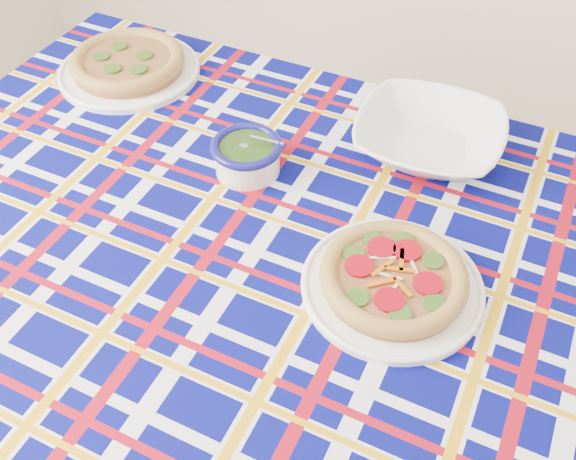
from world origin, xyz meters
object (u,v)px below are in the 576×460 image
(dining_table, at_px, (300,277))
(pesto_bowl, at_px, (247,154))
(main_focaccia_plate, at_px, (394,277))
(serving_bowl, at_px, (429,137))

(dining_table, relative_size, pesto_bowl, 12.87)
(main_focaccia_plate, bearing_deg, pesto_bowl, 149.19)
(serving_bowl, bearing_deg, pesto_bowl, -151.47)
(pesto_bowl, relative_size, serving_bowl, 0.47)
(main_focaccia_plate, xyz_separation_m, pesto_bowl, (-0.31, 0.18, 0.01))
(main_focaccia_plate, bearing_deg, dining_table, 167.44)
(main_focaccia_plate, distance_m, serving_bowl, 0.34)
(dining_table, bearing_deg, pesto_bowl, 141.73)
(main_focaccia_plate, height_order, pesto_bowl, pesto_bowl)
(dining_table, xyz_separation_m, pesto_bowl, (-0.15, 0.15, 0.11))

